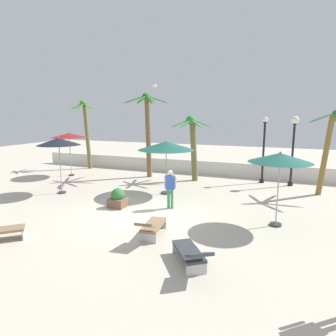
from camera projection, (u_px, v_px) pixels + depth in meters
name	position (u px, v px, depth m)	size (l,w,h in m)	color
ground_plane	(140.00, 215.00, 11.93)	(56.00, 56.00, 0.00)	beige
boundary_wall	(199.00, 167.00, 20.00)	(25.20, 0.30, 0.93)	silver
patio_umbrella_0	(166.00, 146.00, 14.69)	(2.85, 2.85, 2.73)	#333338
patio_umbrella_1	(59.00, 142.00, 14.73)	(2.13, 2.13, 2.90)	#333338
patio_umbrella_2	(69.00, 136.00, 19.06)	(2.31, 2.31, 2.88)	#333338
patio_umbrella_3	(280.00, 158.00, 10.33)	(2.21, 2.21, 2.74)	#333338
palm_tree_0	(147.00, 124.00, 18.64)	(2.88, 2.89, 5.35)	brown
palm_tree_1	(86.00, 127.00, 21.73)	(1.96, 1.88, 5.04)	brown
palm_tree_2	(329.00, 141.00, 14.36)	(2.74, 2.84, 4.25)	olive
palm_tree_3	(193.00, 139.00, 17.77)	(2.64, 2.65, 3.96)	brown
lamp_post_0	(294.00, 139.00, 16.31)	(0.44, 0.44, 3.93)	black
lamp_post_1	(264.00, 146.00, 17.15)	(0.32, 0.32, 3.88)	black
lounge_chair_1	(152.00, 226.00, 9.66)	(0.80, 1.90, 0.81)	#B7B7BC
lounge_chair_2	(191.00, 253.00, 7.77)	(1.53, 1.82, 0.82)	#B7B7BC
guest_1	(170.00, 185.00, 12.57)	(0.56, 0.25, 1.68)	#3F8C59
seagull_0	(155.00, 86.00, 17.21)	(0.71, 1.02, 0.18)	white
planter	(118.00, 199.00, 12.86)	(0.70, 0.70, 0.85)	brown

